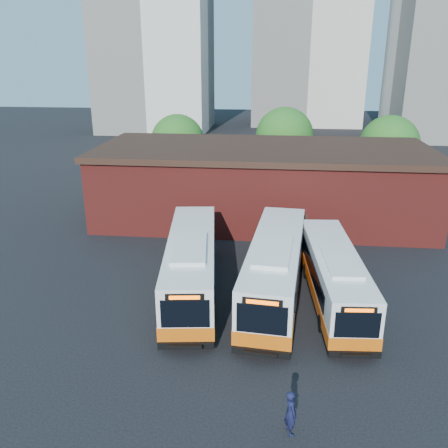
# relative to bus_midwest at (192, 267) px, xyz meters

# --- Properties ---
(ground) EXTENTS (220.00, 220.00, 0.00)m
(ground) POSITION_rel_bus_midwest_xyz_m (3.84, -5.21, -1.67)
(ground) COLOR black
(bus_midwest) EXTENTS (4.42, 13.71, 3.68)m
(bus_midwest) POSITION_rel_bus_midwest_xyz_m (0.00, 0.00, 0.00)
(bus_midwest) COLOR silver
(bus_midwest) RESTS_ON ground
(bus_mideast) EXTENTS (4.03, 13.97, 3.76)m
(bus_mideast) POSITION_rel_bus_midwest_xyz_m (5.05, -0.04, 0.04)
(bus_mideast) COLOR silver
(bus_mideast) RESTS_ON ground
(bus_east) EXTENTS (3.35, 12.34, 3.32)m
(bus_east) POSITION_rel_bus_midwest_xyz_m (8.47, -0.39, -0.16)
(bus_east) COLOR silver
(bus_east) RESTS_ON ground
(transit_worker) EXTENTS (0.68, 0.81, 1.90)m
(transit_worker) POSITION_rel_bus_midwest_xyz_m (5.74, -11.08, -0.72)
(transit_worker) COLOR black
(transit_worker) RESTS_ON ground
(depot_building) EXTENTS (28.60, 12.60, 6.40)m
(depot_building) POSITION_rel_bus_midwest_xyz_m (3.84, 14.79, 1.59)
(depot_building) COLOR maroon
(depot_building) RESTS_ON ground
(tree_west) EXTENTS (6.00, 6.00, 7.65)m
(tree_west) POSITION_rel_bus_midwest_xyz_m (-6.16, 26.79, 2.97)
(tree_west) COLOR #382314
(tree_west) RESTS_ON ground
(tree_mid) EXTENTS (6.56, 6.56, 8.36)m
(tree_mid) POSITION_rel_bus_midwest_xyz_m (5.84, 28.79, 3.41)
(tree_mid) COLOR #382314
(tree_mid) RESTS_ON ground
(tree_east) EXTENTS (6.24, 6.24, 7.96)m
(tree_east) POSITION_rel_bus_midwest_xyz_m (16.84, 25.79, 3.16)
(tree_east) COLOR #382314
(tree_east) RESTS_ON ground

